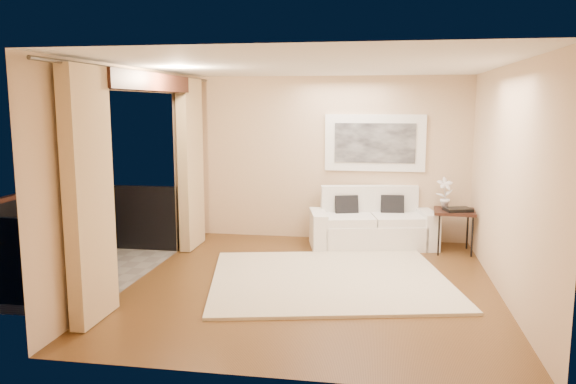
% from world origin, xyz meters
% --- Properties ---
extents(floor, '(5.00, 5.00, 0.00)m').
position_xyz_m(floor, '(0.00, 0.00, 0.00)').
color(floor, brown).
rests_on(floor, ground).
extents(room_shell, '(5.00, 6.40, 5.00)m').
position_xyz_m(room_shell, '(-2.13, 0.00, 2.52)').
color(room_shell, white).
rests_on(room_shell, ground).
extents(balcony, '(1.81, 2.60, 1.17)m').
position_xyz_m(balcony, '(-3.31, 0.00, 0.18)').
color(balcony, '#605B56').
rests_on(balcony, ground).
extents(curtains, '(0.16, 4.80, 2.64)m').
position_xyz_m(curtains, '(-2.11, 0.00, 1.34)').
color(curtains, tan).
rests_on(curtains, ground).
extents(artwork, '(1.62, 0.07, 0.92)m').
position_xyz_m(artwork, '(0.70, 2.46, 1.62)').
color(artwork, white).
rests_on(artwork, room_shell).
extents(rug, '(3.47, 3.18, 0.04)m').
position_xyz_m(rug, '(0.20, 0.17, 0.02)').
color(rug, beige).
rests_on(rug, floor).
extents(sofa, '(2.07, 1.22, 0.93)m').
position_xyz_m(sofa, '(0.69, 2.09, 0.33)').
color(sofa, white).
rests_on(sofa, floor).
extents(side_table, '(0.64, 0.64, 0.65)m').
position_xyz_m(side_table, '(1.93, 1.89, 0.60)').
color(side_table, black).
rests_on(side_table, floor).
extents(tray, '(0.44, 0.38, 0.05)m').
position_xyz_m(tray, '(1.97, 1.81, 0.68)').
color(tray, black).
rests_on(tray, side_table).
extents(orchid, '(0.28, 0.22, 0.48)m').
position_xyz_m(orchid, '(1.80, 2.06, 0.89)').
color(orchid, white).
rests_on(orchid, side_table).
extents(bistro_table, '(0.67, 0.67, 0.75)m').
position_xyz_m(bistro_table, '(-3.34, -0.11, 0.67)').
color(bistro_table, black).
rests_on(bistro_table, balcony).
extents(balcony_chair_far, '(0.41, 0.42, 0.87)m').
position_xyz_m(balcony_chair_far, '(-3.48, 0.50, 0.50)').
color(balcony_chair_far, black).
rests_on(balcony_chair_far, balcony).
extents(balcony_chair_near, '(0.41, 0.42, 0.91)m').
position_xyz_m(balcony_chair_near, '(-2.71, -0.76, 0.52)').
color(balcony_chair_near, black).
rests_on(balcony_chair_near, balcony).
extents(ice_bucket, '(0.18, 0.18, 0.20)m').
position_xyz_m(ice_bucket, '(-3.53, 0.02, 0.85)').
color(ice_bucket, silver).
rests_on(ice_bucket, bistro_table).
extents(candle, '(0.06, 0.06, 0.07)m').
position_xyz_m(candle, '(-3.28, 0.02, 0.78)').
color(candle, red).
rests_on(candle, bistro_table).
extents(vase, '(0.04, 0.04, 0.18)m').
position_xyz_m(vase, '(-3.38, -0.27, 0.84)').
color(vase, white).
rests_on(vase, bistro_table).
extents(glass_a, '(0.06, 0.06, 0.12)m').
position_xyz_m(glass_a, '(-3.23, -0.22, 0.81)').
color(glass_a, silver).
rests_on(glass_a, bistro_table).
extents(glass_b, '(0.06, 0.06, 0.12)m').
position_xyz_m(glass_b, '(-3.22, -0.06, 0.81)').
color(glass_b, silver).
rests_on(glass_b, bistro_table).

